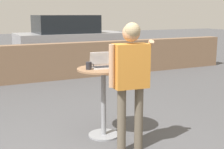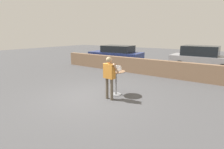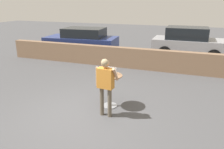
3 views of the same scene
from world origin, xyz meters
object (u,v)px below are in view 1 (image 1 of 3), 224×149
object	(u,v)px
coffee_mug	(89,66)
laptop	(102,64)
cafe_table	(104,90)
standing_person	(131,71)
parked_car_near_street	(69,37)

from	to	relation	value
coffee_mug	laptop	bearing A→B (deg)	16.43
cafe_table	laptop	size ratio (longest dim) A/B	3.03
laptop	standing_person	distance (m)	0.66
standing_person	parked_car_near_street	world-z (taller)	parked_car_near_street
laptop	parked_car_near_street	bearing A→B (deg)	74.82
laptop	standing_person	world-z (taller)	standing_person
standing_person	cafe_table	bearing A→B (deg)	99.33
coffee_mug	standing_person	distance (m)	0.67
coffee_mug	standing_person	bearing A→B (deg)	-62.15
cafe_table	parked_car_near_street	world-z (taller)	parked_car_near_street
laptop	coffee_mug	distance (m)	0.23
cafe_table	laptop	world-z (taller)	laptop
cafe_table	coffee_mug	xyz separation A→B (m)	(-0.21, 0.00, 0.36)
cafe_table	parked_car_near_street	xyz separation A→B (m)	(1.99, 7.36, 0.17)
laptop	standing_person	xyz separation A→B (m)	(0.09, -0.65, 0.00)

